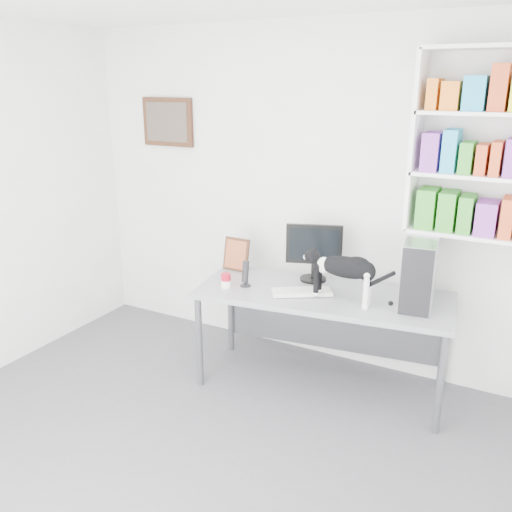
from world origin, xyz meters
name	(u,v)px	position (x,y,z in m)	size (l,w,h in m)	color
room	(142,268)	(0.00, 0.00, 1.35)	(4.01, 4.01, 2.70)	#4B4B50
bookshelf	(495,146)	(1.40, 1.85, 1.85)	(1.03, 0.28, 1.24)	white
wall_art	(168,122)	(-1.30, 1.97, 1.90)	(0.52, 0.04, 0.42)	#482C17
desk	(321,340)	(0.41, 1.49, 0.38)	(1.84, 0.72, 0.77)	gray
monitor	(314,252)	(0.24, 1.70, 1.00)	(0.43, 0.20, 0.46)	black
keyboard	(302,292)	(0.28, 1.39, 0.78)	(0.43, 0.16, 0.03)	silver
pc_tower	(419,272)	(1.05, 1.61, 1.00)	(0.21, 0.47, 0.47)	#B0B0B5
speaker	(245,273)	(-0.16, 1.34, 0.87)	(0.09, 0.09, 0.20)	black
leaning_print	(236,254)	(-0.41, 1.63, 0.91)	(0.22, 0.09, 0.28)	#482C17
soup_can	(226,281)	(-0.28, 1.25, 0.82)	(0.07, 0.07, 0.11)	#B00F22
cat	(344,279)	(0.60, 1.38, 0.95)	(0.58, 0.15, 0.36)	black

